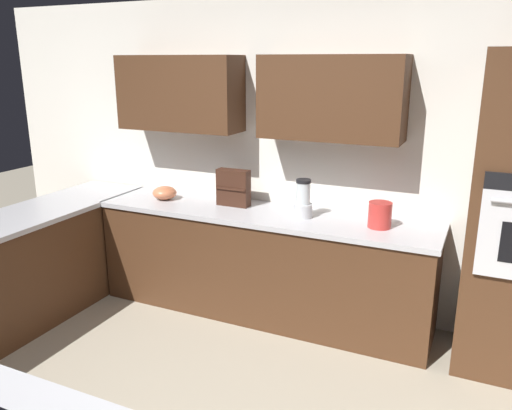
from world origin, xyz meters
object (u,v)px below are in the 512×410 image
blender (303,201)px  mixing_bowl (165,193)px  spice_rack (233,188)px  kettle (380,215)px

blender → mixing_bowl: 1.30m
spice_rack → blender: bearing=173.5°
blender → mixing_bowl: size_ratio=1.44×
mixing_bowl → spice_rack: bearing=-173.5°
mixing_bowl → spice_rack: size_ratio=0.68×
mixing_bowl → spice_rack: spice_rack is taller
mixing_bowl → kettle: size_ratio=1.11×
kettle → spice_rack: bearing=-3.4°
blender → spice_rack: size_ratio=0.98×
spice_rack → kettle: 1.25m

